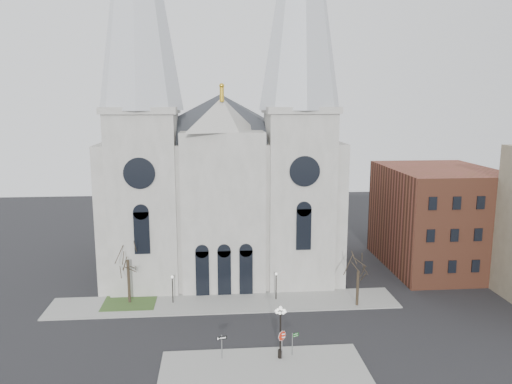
{
  "coord_description": "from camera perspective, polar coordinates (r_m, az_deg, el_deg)",
  "views": [
    {
      "loc": [
        -1.04,
        -43.46,
        23.12
      ],
      "look_at": [
        3.34,
        8.0,
        13.63
      ],
      "focal_mm": 35.0,
      "sensor_mm": 36.0,
      "label": 1
    }
  ],
  "objects": [
    {
      "name": "globe_lamp",
      "position": [
        46.3,
        2.81,
        -15.0
      ],
      "size": [
        1.34,
        1.34,
        4.96
      ],
      "rotation": [
        0.0,
        0.0,
        -0.3
      ],
      "color": "black",
      "rests_on": "sidewalk_near"
    },
    {
      "name": "sidewalk_far",
      "position": [
        59.14,
        -3.56,
        -12.55
      ],
      "size": [
        40.0,
        6.0,
        0.14
      ],
      "primitive_type": "cube",
      "color": "gray",
      "rests_on": "ground"
    },
    {
      "name": "tree_left",
      "position": [
        59.01,
        -14.47,
        -7.22
      ],
      "size": [
        3.2,
        3.2,
        7.5
      ],
      "color": "black",
      "rests_on": "ground"
    },
    {
      "name": "bg_building_brick",
      "position": [
        74.21,
        20.02,
        -2.77
      ],
      "size": [
        14.0,
        18.0,
        14.0
      ],
      "primitive_type": "cube",
      "color": "brown",
      "rests_on": "ground"
    },
    {
      "name": "ground",
      "position": [
        49.23,
        -3.24,
        -17.61
      ],
      "size": [
        160.0,
        160.0,
        0.0
      ],
      "primitive_type": "plane",
      "color": "black",
      "rests_on": "ground"
    },
    {
      "name": "ped_lamp_right",
      "position": [
        59.18,
        2.32,
        -10.16
      ],
      "size": [
        0.32,
        0.32,
        3.26
      ],
      "color": "black",
      "rests_on": "sidewalk_far"
    },
    {
      "name": "cathedral",
      "position": [
        66.49,
        -3.98,
        6.38
      ],
      "size": [
        33.0,
        26.66,
        54.0
      ],
      "color": "gray",
      "rests_on": "ground"
    },
    {
      "name": "street_name_sign",
      "position": [
        47.72,
        4.26,
        -16.69
      ],
      "size": [
        0.63,
        0.31,
        2.12
      ],
      "rotation": [
        0.0,
        0.0,
        0.41
      ],
      "color": "slate",
      "rests_on": "sidewalk_near"
    },
    {
      "name": "tree_right",
      "position": [
        57.94,
        11.61,
        -8.59
      ],
      "size": [
        3.2,
        3.2,
        6.0
      ],
      "color": "black",
      "rests_on": "ground"
    },
    {
      "name": "sidewalk_near",
      "position": [
        45.02,
        1.04,
        -20.39
      ],
      "size": [
        18.0,
        10.0,
        0.14
      ],
      "primitive_type": "cube",
      "color": "gray",
      "rests_on": "ground"
    },
    {
      "name": "grass_patch",
      "position": [
        60.87,
        -14.23,
        -12.16
      ],
      "size": [
        6.0,
        5.0,
        0.18
      ],
      "primitive_type": "cube",
      "color": "#344F22",
      "rests_on": "ground"
    },
    {
      "name": "ped_lamp_left",
      "position": [
        58.97,
        -9.53,
        -10.38
      ],
      "size": [
        0.32,
        0.32,
        3.26
      ],
      "color": "black",
      "rests_on": "sidewalk_far"
    },
    {
      "name": "one_way_sign",
      "position": [
        46.97,
        -3.94,
        -16.8
      ],
      "size": [
        0.96,
        0.3,
        2.26
      ],
      "rotation": [
        0.0,
        0.0,
        0.26
      ],
      "color": "slate",
      "rests_on": "sidewalk_near"
    },
    {
      "name": "stop_sign",
      "position": [
        46.74,
        2.98,
        -16.41
      ],
      "size": [
        0.94,
        0.29,
        2.69
      ],
      "rotation": [
        0.0,
        0.0,
        0.28
      ],
      "color": "slate",
      "rests_on": "sidewalk_near"
    }
  ]
}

